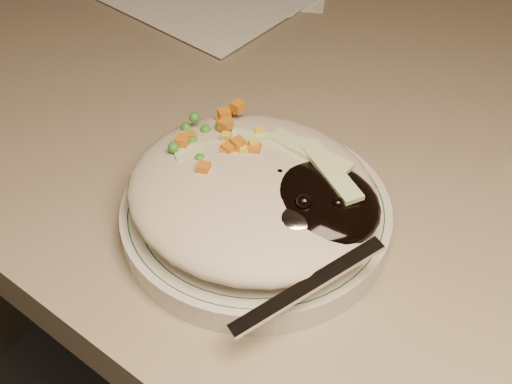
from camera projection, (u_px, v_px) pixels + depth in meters
The scene contains 4 objects.
desk at pixel (403, 272), 0.78m from camera, with size 1.40×0.70×0.74m.
plate at pixel (256, 216), 0.55m from camera, with size 0.21×0.21×0.02m, color silver.
plate_rim at pixel (256, 207), 0.54m from camera, with size 0.20×0.20×0.00m.
meal at pixel (260, 190), 0.52m from camera, with size 0.21×0.19×0.05m.
Camera 1 is at (0.19, 0.88, 1.14)m, focal length 50.00 mm.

